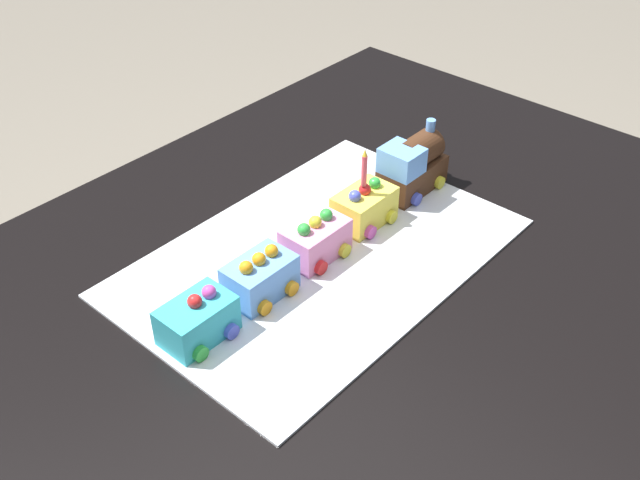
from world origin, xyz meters
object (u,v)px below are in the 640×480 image
Objects in this scene: cake_car_gondola_bubblegum at (315,240)px; cake_car_flatbed_turquoise at (197,320)px; cake_car_tanker_sky_blue at (260,277)px; birthday_candle at (364,168)px; cake_locomotive at (412,166)px; cake_car_hopper_lemon at (364,207)px; dining_table at (339,328)px.

cake_car_gondola_bubblegum is 0.24m from cake_car_flatbed_turquoise.
cake_car_gondola_bubblegum is 1.00× the size of cake_car_flatbed_turquoise.
birthday_candle reaches higher than cake_car_tanker_sky_blue.
cake_locomotive reaches higher than cake_car_tanker_sky_blue.
cake_car_tanker_sky_blue is 0.24m from birthday_candle.
cake_locomotive is 1.40× the size of cake_car_gondola_bubblegum.
cake_car_gondola_bubblegum is (0.12, 0.00, 0.00)m from cake_car_hopper_lemon.
cake_car_hopper_lemon is at bearing -180.00° from birthday_candle.
cake_car_tanker_sky_blue is at bearing 0.00° from cake_car_hopper_lemon.
cake_car_flatbed_turquoise is at bearing 0.00° from cake_car_gondola_bubblegum.
cake_car_flatbed_turquoise is at bearing -14.33° from dining_table.
dining_table is at bearing 165.67° from cake_car_flatbed_turquoise.
cake_car_flatbed_turquoise reaches higher than dining_table.
birthday_candle is (0.00, 0.00, 0.07)m from cake_car_hopper_lemon.
cake_car_flatbed_turquoise is (0.23, -0.06, 0.14)m from dining_table.
cake_locomotive is at bearing -167.28° from dining_table.
cake_car_tanker_sky_blue reaches higher than dining_table.
cake_car_hopper_lemon is at bearing 180.00° from cake_car_tanker_sky_blue.
cake_car_tanker_sky_blue is at bearing -27.97° from dining_table.
cake_locomotive is 0.14m from birthday_candle.
dining_table is 0.19m from cake_car_tanker_sky_blue.
dining_table is 14.00× the size of cake_car_flatbed_turquoise.
birthday_candle reaches higher than cake_car_gondola_bubblegum.
cake_locomotive is 1.40× the size of cake_car_flatbed_turquoise.
cake_car_flatbed_turquoise is at bearing 0.00° from cake_car_hopper_lemon.
dining_table is 0.20m from cake_car_hopper_lemon.
cake_locomotive is at bearing 180.00° from cake_car_tanker_sky_blue.
cake_car_hopper_lemon is 1.53× the size of birthday_candle.
cake_car_tanker_sky_blue is (0.24, 0.00, 0.00)m from cake_car_hopper_lemon.
birthday_candle is (-0.23, 0.00, 0.07)m from cake_car_tanker_sky_blue.
birthday_candle is (-0.11, 0.00, 0.07)m from cake_car_gondola_bubblegum.
birthday_candle is (-0.12, -0.06, 0.21)m from dining_table.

